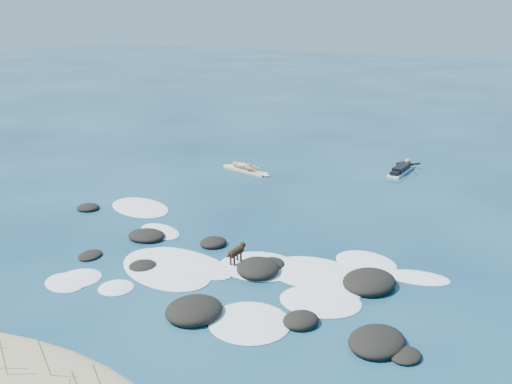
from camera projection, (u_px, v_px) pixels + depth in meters
The scene contains 7 objects.
ground at pixel (216, 257), 18.08m from camera, with size 160.00×160.00×0.00m, color #0A2642.
dune_grass at pixel (15, 383), 11.06m from camera, with size 3.50×2.05×1.20m.
reef_rocks at pixel (259, 282), 16.16m from camera, with size 14.46×6.33×0.53m.
breaking_foam at pixel (229, 266), 17.42m from camera, with size 13.79×8.13×0.12m.
standing_surfer_rig at pixel (246, 158), 27.24m from camera, with size 2.96×1.04×1.70m.
paddling_surfer_rig at pixel (402, 169), 27.25m from camera, with size 1.23×2.75×0.48m.
dog at pixel (237, 251), 17.43m from camera, with size 0.30×1.02×0.64m.
Camera 1 is at (9.10, -13.88, 7.57)m, focal length 40.00 mm.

